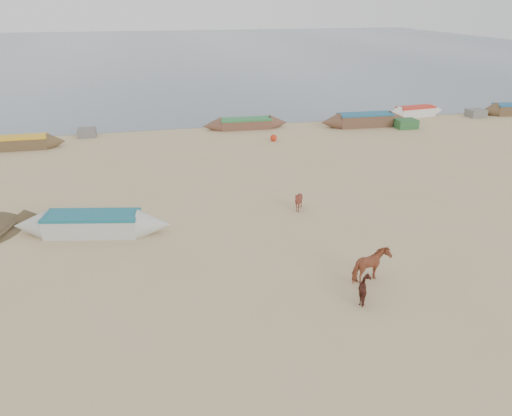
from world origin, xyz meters
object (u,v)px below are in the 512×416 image
Objects in this scene: cow_adult at (371,266)px; calf_front at (298,201)px; calf_right at (366,290)px; near_canoe at (92,224)px.

calf_front is (-0.50, 6.35, -0.12)m from cow_adult.
cow_adult is 1.27m from calf_right.
calf_front is 1.19× the size of calf_right.
near_canoe reaches higher than calf_right.
calf_front reaches higher than near_canoe.
cow_adult reaches higher than near_canoe.
calf_right is at bearing -27.11° from near_canoe.
cow_adult is at bearing -14.27° from calf_front.
cow_adult is 1.78× the size of calf_right.
calf_front is at bearing 14.48° from near_canoe.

